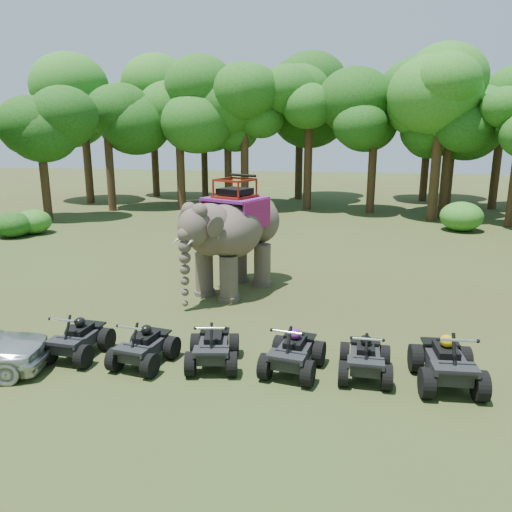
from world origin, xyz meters
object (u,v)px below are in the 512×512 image
object	(u,v)px
atv_0	(77,334)
atv_5	(448,356)
atv_4	(365,352)
atv_1	(144,341)
atv_3	(293,347)
elephant	(234,234)
atv_2	(213,342)

from	to	relation	value
atv_0	atv_5	size ratio (longest dim) A/B	0.88
atv_4	atv_5	world-z (taller)	atv_5
atv_1	atv_5	xyz separation A→B (m)	(7.01, 0.19, 0.10)
atv_0	atv_1	distance (m)	1.81
atv_3	atv_5	xyz separation A→B (m)	(3.42, -0.04, 0.06)
atv_5	elephant	bearing A→B (deg)	132.72
atv_1	atv_5	bearing A→B (deg)	11.45
atv_1	atv_4	bearing A→B (deg)	12.96
atv_2	atv_4	xyz separation A→B (m)	(3.59, 0.05, -0.01)
atv_3	atv_5	world-z (taller)	atv_5
atv_3	atv_4	world-z (taller)	atv_3
atv_4	atv_5	bearing A→B (deg)	-1.48
elephant	atv_2	world-z (taller)	elephant
elephant	atv_2	size ratio (longest dim) A/B	2.92
atv_1	atv_3	size ratio (longest dim) A/B	0.94
atv_4	elephant	bearing A→B (deg)	128.30
elephant	atv_5	xyz separation A→B (m)	(6.09, -5.86, -1.32)
atv_1	atv_2	bearing A→B (deg)	17.93
elephant	atv_4	bearing A→B (deg)	-28.70
atv_2	atv_4	distance (m)	3.59
atv_2	atv_3	world-z (taller)	atv_3
atv_0	atv_4	bearing A→B (deg)	5.49
atv_0	atv_1	xyz separation A→B (m)	(1.80, -0.14, -0.01)
atv_5	atv_3	bearing A→B (deg)	175.86
elephant	atv_0	bearing A→B (deg)	-90.25
atv_3	atv_0	bearing A→B (deg)	-169.05
atv_0	atv_2	size ratio (longest dim) A/B	0.99
atv_0	atv_2	world-z (taller)	atv_2
atv_2	atv_1	bearing A→B (deg)	178.29
atv_0	atv_5	distance (m)	8.81
atv_3	atv_1	bearing A→B (deg)	-166.33
atv_2	elephant	bearing A→B (deg)	87.49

